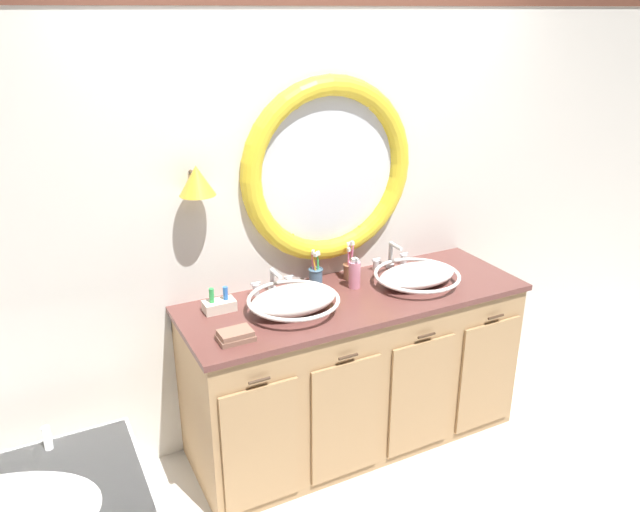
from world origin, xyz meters
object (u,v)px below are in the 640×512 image
sink_basin_left (293,300)px  soap_dispenser (355,274)px  toothbrush_holder_left (316,275)px  toothbrush_holder_right (350,269)px  toiletry_basket (219,305)px  folded_hand_towel (235,336)px  sink_basin_right (417,275)px

sink_basin_left → soap_dispenser: soap_dispenser is taller
toothbrush_holder_left → toothbrush_holder_right: bearing=-4.8°
toothbrush_holder_left → toiletry_basket: (-0.56, -0.07, -0.02)m
soap_dispenser → folded_hand_towel: size_ratio=1.09×
soap_dispenser → toiletry_basket: size_ratio=1.12×
toothbrush_holder_right → toiletry_basket: toothbrush_holder_right is taller
folded_hand_towel → sink_basin_right: bearing=7.4°
toiletry_basket → toothbrush_holder_right: bearing=3.7°
toothbrush_holder_left → sink_basin_right: bearing=-26.3°
toiletry_basket → soap_dispenser: bearing=-4.6°
sink_basin_left → toiletry_basket: (-0.32, 0.17, -0.03)m
sink_basin_left → toiletry_basket: size_ratio=2.93×
sink_basin_left → toiletry_basket: bearing=151.5°
sink_basin_right → folded_hand_towel: sink_basin_right is taller
folded_hand_towel → toiletry_basket: bearing=84.7°
toothbrush_holder_left → soap_dispenser: bearing=-36.9°
folded_hand_towel → toiletry_basket: size_ratio=1.03×
sink_basin_left → toothbrush_holder_right: (0.44, 0.22, -0.01)m
sink_basin_left → folded_hand_towel: bearing=-158.3°
folded_hand_towel → sink_basin_left: bearing=21.7°
toothbrush_holder_right → folded_hand_towel: size_ratio=1.39×
soap_dispenser → toiletry_basket: soap_dispenser is taller
sink_basin_right → toothbrush_holder_right: 0.36m
soap_dispenser → sink_basin_left: bearing=-164.2°
soap_dispenser → folded_hand_towel: bearing=-161.4°
folded_hand_towel → soap_dispenser: bearing=18.6°
sink_basin_right → toiletry_basket: toiletry_basket is taller
toothbrush_holder_left → toiletry_basket: bearing=-173.2°
toothbrush_holder_left → toothbrush_holder_right: toothbrush_holder_right is taller
toothbrush_holder_right → toiletry_basket: bearing=-176.3°
sink_basin_right → toothbrush_holder_left: 0.54m
toothbrush_holder_right → folded_hand_towel: bearing=-155.4°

